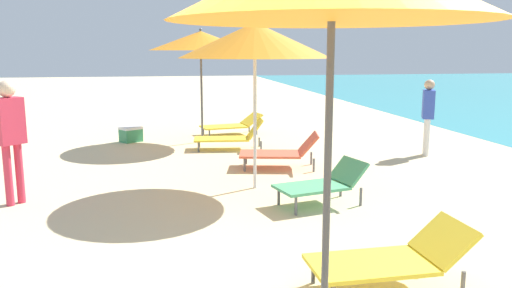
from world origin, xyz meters
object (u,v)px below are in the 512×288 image
lounger_second_inland (322,183)px  cooler_box (131,134)px  umbrella_second (255,40)px  person_walking_near (428,110)px  lounger_nearest_shoreside (392,258)px  person_walking_mid (10,130)px  lounger_farthest_shoreside (232,125)px  lounger_farthest_inland (232,136)px  lounger_second_shoreside (281,151)px  umbrella_farthest (201,41)px

lounger_second_inland → cooler_box: size_ratio=2.30×
umbrella_second → person_walking_near: size_ratio=1.68×
lounger_nearest_shoreside → umbrella_second: 4.21m
person_walking_mid → lounger_nearest_shoreside: bearing=4.2°
person_walking_near → lounger_second_inland: bearing=66.9°
person_walking_near → person_walking_mid: bearing=40.0°
lounger_second_inland → person_walking_mid: (-4.24, 0.81, 0.75)m
umbrella_second → lounger_farthest_shoreside: (0.33, 5.22, -2.03)m
lounger_farthest_inland → lounger_nearest_shoreside: bearing=100.4°
lounger_second_shoreside → person_walking_mid: 4.54m
lounger_farthest_shoreside → lounger_second_inland: bearing=83.1°
lounger_second_shoreside → person_walking_near: bearing=-157.5°
umbrella_second → lounger_farthest_inland: bearing=89.0°
lounger_nearest_shoreside → lounger_second_shoreside: bearing=-92.8°
lounger_second_shoreside → umbrella_farthest: (-1.23, 2.98, 2.04)m
lounger_second_shoreside → lounger_farthest_inland: lounger_farthest_inland is taller
lounger_farthest_shoreside → person_walking_near: (3.59, -3.33, 0.68)m
lounger_nearest_shoreside → umbrella_farthest: bearing=-83.4°
lounger_second_inland → person_walking_near: size_ratio=0.86×
lounger_second_inland → umbrella_farthest: size_ratio=0.51×
lounger_second_shoreside → lounger_second_inland: lounger_second_shoreside is taller
lounger_farthest_inland → lounger_second_shoreside: bearing=114.6°
lounger_second_shoreside → cooler_box: (-2.89, 3.31, -0.14)m
umbrella_second → person_walking_mid: 3.69m
lounger_farthest_inland → person_walking_near: size_ratio=1.00×
lounger_nearest_shoreside → lounger_farthest_inland: bearing=-86.9°
lounger_nearest_shoreside → umbrella_farthest: size_ratio=0.55×
lounger_second_shoreside → lounger_farthest_shoreside: size_ratio=0.95×
person_walking_mid → lounger_second_inland: bearing=33.4°
lounger_second_shoreside → umbrella_farthest: size_ratio=0.59×
lounger_second_shoreside → person_walking_near: person_walking_near is taller
lounger_second_shoreside → lounger_second_inland: bearing=103.0°
lounger_second_shoreside → lounger_farthest_inland: (-0.66, 1.97, -0.02)m
lounger_nearest_shoreside → umbrella_farthest: umbrella_farthest is taller
lounger_second_shoreside → lounger_farthest_shoreside: (-0.39, 3.93, -0.05)m
lounger_nearest_shoreside → lounger_farthest_inland: 6.94m
lounger_nearest_shoreside → lounger_farthest_shoreside: 8.88m
lounger_second_shoreside → cooler_box: lounger_second_shoreside is taller
lounger_nearest_shoreside → person_walking_mid: bearing=-41.3°
lounger_farthest_inland → cooler_box: size_ratio=2.66×
lounger_farthest_inland → person_walking_mid: size_ratio=0.89×
umbrella_second → lounger_second_shoreside: umbrella_second is taller
umbrella_second → lounger_second_shoreside: 2.47m
person_walking_mid → cooler_box: 5.10m
lounger_nearest_shoreside → person_walking_near: (3.32, 5.55, 0.63)m
lounger_farthest_inland → cooler_box: 2.60m
lounger_nearest_shoreside → lounger_farthest_inland: lounger_farthest_inland is taller
person_walking_near → person_walking_mid: size_ratio=0.89×
umbrella_farthest → lounger_farthest_inland: umbrella_farthest is taller
lounger_second_shoreside → lounger_farthest_shoreside: 3.95m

